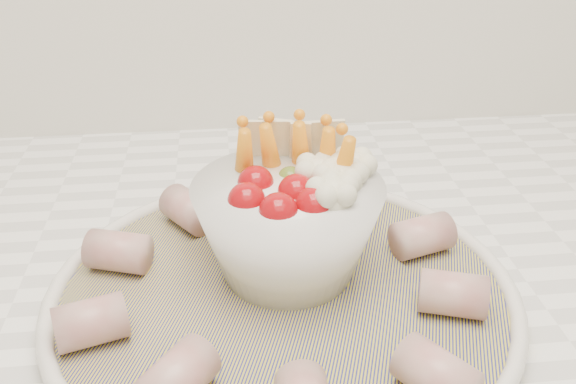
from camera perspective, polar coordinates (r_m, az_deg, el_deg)
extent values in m
cube|color=white|center=(0.56, 13.39, -7.69)|extent=(2.04, 0.62, 0.04)
cylinder|color=navy|center=(0.48, -0.47, -9.35)|extent=(0.44, 0.44, 0.01)
torus|color=silver|center=(0.48, -0.47, -8.65)|extent=(0.35, 0.35, 0.01)
sphere|color=#9C0A0F|center=(0.44, -3.69, -0.82)|extent=(0.03, 0.03, 0.03)
sphere|color=#9C0A0F|center=(0.43, -0.86, -1.78)|extent=(0.03, 0.03, 0.03)
sphere|color=#9C0A0F|center=(0.44, 2.31, -1.21)|extent=(0.03, 0.03, 0.03)
sphere|color=#9C0A0F|center=(0.47, -2.89, 0.74)|extent=(0.03, 0.03, 0.03)
sphere|color=#9C0A0F|center=(0.45, 0.73, -0.03)|extent=(0.03, 0.03, 0.03)
sphere|color=#9C0A0F|center=(0.45, 3.50, 0.02)|extent=(0.03, 0.03, 0.03)
sphere|color=#577326|center=(0.48, 0.20, 1.13)|extent=(0.02, 0.02, 0.02)
cone|color=orange|center=(0.49, -1.58, 3.17)|extent=(0.03, 0.04, 0.06)
cone|color=orange|center=(0.49, 1.13, 3.39)|extent=(0.03, 0.04, 0.06)
cone|color=orange|center=(0.48, 3.49, 2.86)|extent=(0.02, 0.04, 0.06)
cone|color=orange|center=(0.48, -3.90, 2.70)|extent=(0.02, 0.04, 0.06)
cone|color=orange|center=(0.47, 4.90, 1.94)|extent=(0.03, 0.04, 0.06)
sphere|color=#ECE8CC|center=(0.46, 4.85, 0.71)|extent=(0.03, 0.03, 0.03)
sphere|color=#ECE8CC|center=(0.44, 3.99, -0.71)|extent=(0.03, 0.03, 0.03)
sphere|color=#ECE8CC|center=(0.48, 5.72, 1.78)|extent=(0.03, 0.03, 0.03)
sphere|color=#ECE8CC|center=(0.47, 2.72, 1.25)|extent=(0.03, 0.03, 0.03)
cube|color=beige|center=(0.50, -0.15, 4.17)|extent=(0.04, 0.03, 0.05)
cube|color=beige|center=(0.50, 2.52, 4.07)|extent=(0.04, 0.01, 0.05)
cube|color=beige|center=(0.50, -1.95, 4.13)|extent=(0.04, 0.01, 0.05)
cylinder|color=#A84F4D|center=(0.52, 11.85, -3.84)|extent=(0.05, 0.04, 0.03)
cylinder|color=#A84F4D|center=(0.57, 6.15, -0.49)|extent=(0.05, 0.05, 0.03)
cylinder|color=#A84F4D|center=(0.58, -1.75, 0.67)|extent=(0.03, 0.05, 0.03)
cylinder|color=#A84F4D|center=(0.55, -8.84, -1.57)|extent=(0.05, 0.05, 0.03)
cylinder|color=#A84F4D|center=(0.51, -14.85, -5.13)|extent=(0.05, 0.04, 0.03)
cylinder|color=#A84F4D|center=(0.44, -17.13, -11.01)|extent=(0.05, 0.04, 0.03)
cylinder|color=#A84F4D|center=(0.39, -9.80, -15.99)|extent=(0.05, 0.05, 0.03)
cylinder|color=#A84F4D|center=(0.40, 13.03, -15.50)|extent=(0.05, 0.05, 0.03)
cylinder|color=#A84F4D|center=(0.46, 14.46, -8.77)|extent=(0.05, 0.04, 0.03)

